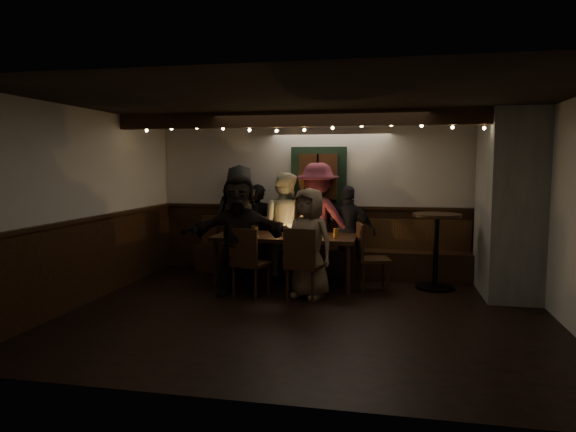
% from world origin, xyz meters
% --- Properties ---
extents(room, '(6.02, 5.01, 2.62)m').
position_xyz_m(room, '(1.07, 1.42, 1.07)').
color(room, black).
rests_on(room, ground).
extents(dining_table, '(2.16, 0.93, 0.94)m').
position_xyz_m(dining_table, '(-0.56, 1.40, 0.71)').
color(dining_table, black).
rests_on(dining_table, ground).
extents(chair_near_left, '(0.54, 0.54, 0.98)m').
position_xyz_m(chair_near_left, '(-0.94, 0.60, 0.55)').
color(chair_near_left, black).
rests_on(chair_near_left, ground).
extents(chair_near_right, '(0.54, 0.54, 1.00)m').
position_xyz_m(chair_near_right, '(-0.15, 0.53, 0.56)').
color(chair_near_right, black).
rests_on(chair_near_right, ground).
extents(chair_end, '(0.54, 0.54, 0.99)m').
position_xyz_m(chair_end, '(0.69, 1.31, 0.56)').
color(chair_end, black).
rests_on(chair_end, ground).
extents(high_top, '(0.71, 0.71, 1.13)m').
position_xyz_m(high_top, '(1.69, 1.62, 0.71)').
color(high_top, black).
rests_on(high_top, ground).
extents(person_a, '(0.99, 0.73, 1.85)m').
position_xyz_m(person_a, '(-1.50, 2.11, 0.92)').
color(person_a, black).
rests_on(person_a, ground).
extents(person_b, '(0.62, 0.46, 1.53)m').
position_xyz_m(person_b, '(-1.18, 2.10, 0.76)').
color(person_b, black).
rests_on(person_b, ground).
extents(person_c, '(0.97, 0.84, 1.72)m').
position_xyz_m(person_c, '(-0.72, 2.05, 0.86)').
color(person_c, beige).
rests_on(person_c, ground).
extents(person_d, '(1.30, 0.85, 1.88)m').
position_xyz_m(person_d, '(-0.17, 2.11, 0.94)').
color(person_d, maroon).
rests_on(person_d, ground).
extents(person_e, '(0.93, 0.48, 1.51)m').
position_xyz_m(person_e, '(0.35, 2.09, 0.75)').
color(person_e, black).
rests_on(person_e, ground).
extents(person_f, '(1.65, 0.73, 1.72)m').
position_xyz_m(person_f, '(-1.08, 0.67, 0.86)').
color(person_f, black).
rests_on(person_f, ground).
extents(person_g, '(0.88, 0.74, 1.53)m').
position_xyz_m(person_g, '(-0.09, 0.75, 0.77)').
color(person_g, '#7E664D').
rests_on(person_g, ground).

